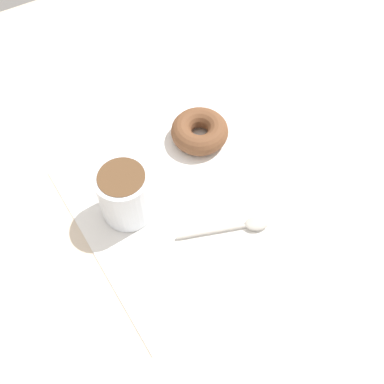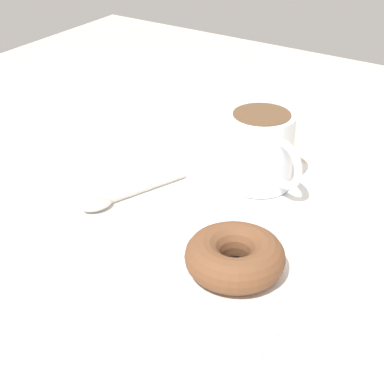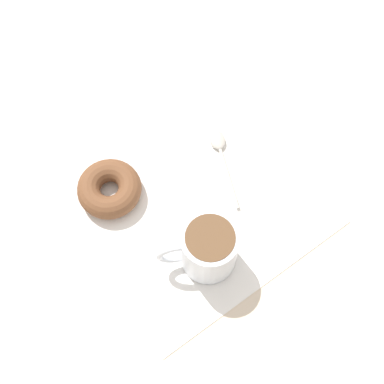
# 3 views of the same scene
# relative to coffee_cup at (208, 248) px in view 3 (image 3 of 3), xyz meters

# --- Properties ---
(ground_plane) EXTENTS (1.20, 1.20, 0.02)m
(ground_plane) POSITION_rel_coffee_cup_xyz_m (0.11, -0.03, -0.06)
(ground_plane) COLOR beige
(napkin) EXTENTS (0.34, 0.34, 0.00)m
(napkin) POSITION_rel_coffee_cup_xyz_m (0.09, -0.04, -0.05)
(napkin) COLOR white
(napkin) RESTS_ON ground_plane
(coffee_cup) EXTENTS (0.08, 0.11, 0.09)m
(coffee_cup) POSITION_rel_coffee_cup_xyz_m (0.00, 0.00, 0.00)
(coffee_cup) COLOR silver
(coffee_cup) RESTS_ON napkin
(donut) EXTENTS (0.09, 0.09, 0.03)m
(donut) POSITION_rel_coffee_cup_xyz_m (0.16, 0.06, -0.03)
(donut) COLOR brown
(donut) RESTS_ON napkin
(spoon) EXTENTS (0.13, 0.06, 0.01)m
(spoon) POSITION_rel_coffee_cup_xyz_m (0.13, -0.12, -0.04)
(spoon) COLOR #B7B2A8
(spoon) RESTS_ON napkin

